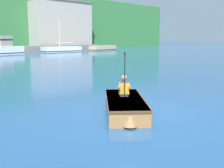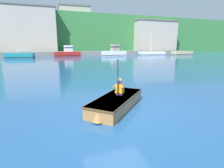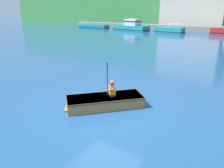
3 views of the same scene
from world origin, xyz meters
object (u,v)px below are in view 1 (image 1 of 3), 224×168
moored_boat_dock_west_end (62,49)px  rowboat_foreground (125,105)px  moored_boat_outer_slip_west (3,48)px  moored_boat_dock_center_far (103,48)px  person_paddler (124,87)px

moored_boat_dock_west_end → rowboat_foreground: (-20.19, -30.73, -0.14)m
moored_boat_dock_west_end → moored_boat_outer_slip_west: bearing=-177.4°
rowboat_foreground → moored_boat_dock_center_far: bearing=46.6°
moored_boat_dock_west_end → rowboat_foreground: moored_boat_dock_west_end is taller
rowboat_foreground → person_paddler: (0.21, 0.23, 0.47)m
moored_boat_dock_west_end → moored_boat_outer_slip_west: (-9.46, -0.44, 0.43)m
moored_boat_dock_west_end → moored_boat_dock_center_far: bearing=-7.6°
moored_boat_outer_slip_west → rowboat_foreground: 32.14m
moored_boat_outer_slip_west → person_paddler: moored_boat_outer_slip_west is taller
moored_boat_dock_west_end → rowboat_foreground: bearing=-123.3°
person_paddler → moored_boat_outer_slip_west: bearing=70.7°
moored_boat_dock_west_end → moored_boat_dock_center_far: moored_boat_dock_west_end is taller
moored_boat_dock_center_far → moored_boat_outer_slip_west: size_ratio=1.08×
person_paddler → rowboat_foreground: bearing=-133.4°
moored_boat_dock_center_far → person_paddler: person_paddler is taller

